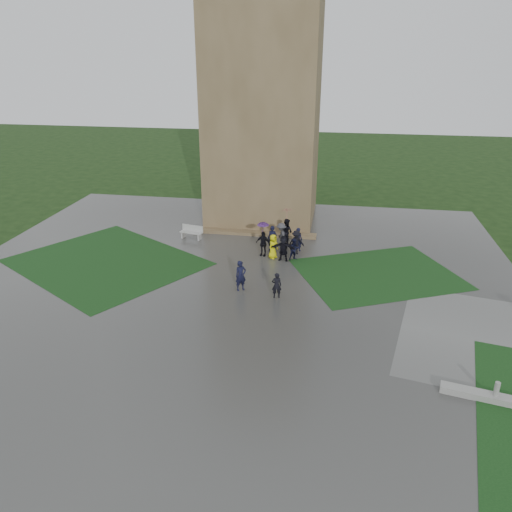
% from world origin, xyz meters
% --- Properties ---
extents(ground, '(120.00, 120.00, 0.00)m').
position_xyz_m(ground, '(0.00, 0.00, 0.00)').
color(ground, black).
extents(plaza, '(34.00, 34.00, 0.02)m').
position_xyz_m(plaza, '(0.00, 2.00, 0.01)').
color(plaza, '#353532').
rests_on(plaza, ground).
extents(lawn_inset_left, '(14.10, 13.46, 0.01)m').
position_xyz_m(lawn_inset_left, '(-8.50, 4.00, 0.03)').
color(lawn_inset_left, black).
rests_on(lawn_inset_left, plaza).
extents(lawn_inset_right, '(11.12, 10.15, 0.01)m').
position_xyz_m(lawn_inset_right, '(8.50, 5.00, 0.03)').
color(lawn_inset_right, black).
rests_on(lawn_inset_right, plaza).
extents(tower, '(8.00, 8.00, 18.00)m').
position_xyz_m(tower, '(0.00, 15.00, 9.00)').
color(tower, brown).
rests_on(tower, ground).
extents(tower_plinth, '(9.00, 0.80, 0.22)m').
position_xyz_m(tower_plinth, '(0.00, 10.60, 0.13)').
color(tower_plinth, brown).
rests_on(tower_plinth, plaza).
extents(bench, '(1.72, 0.86, 0.96)m').
position_xyz_m(bench, '(-4.30, 9.06, 0.51)').
color(bench, '#A4A39F').
rests_on(bench, plaza).
extents(visitor_cluster, '(3.25, 3.69, 2.61)m').
position_xyz_m(visitor_cluster, '(2.37, 7.46, 1.06)').
color(visitor_cluster, black).
rests_on(visitor_cluster, plaza).
extents(pedestrian_mid, '(0.77, 0.71, 1.76)m').
position_xyz_m(pedestrian_mid, '(0.75, 1.54, 0.90)').
color(pedestrian_mid, black).
rests_on(pedestrian_mid, plaza).
extents(pedestrian_near, '(0.60, 0.46, 1.47)m').
position_xyz_m(pedestrian_near, '(2.84, 0.95, 0.75)').
color(pedestrian_near, black).
rests_on(pedestrian_near, plaza).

